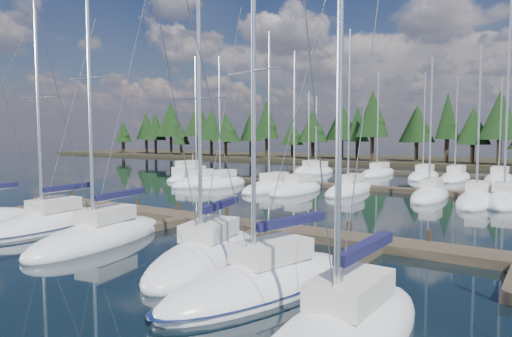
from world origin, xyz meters
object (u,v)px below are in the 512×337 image
Objects in this scene: front_sailboat_1 at (49,224)px; motor_yacht_left at (189,176)px; main_dock at (267,231)px; front_sailboat_3 at (206,256)px; front_sailboat_2 at (101,237)px; front_sailboat_5 at (344,332)px; front_sailboat_4 at (264,283)px.

front_sailboat_1 is 1.72× the size of motor_yacht_left.
main_dock is 6.02m from front_sailboat_3.
front_sailboat_1 is at bearing 174.93° from front_sailboat_2.
front_sailboat_2 reaches higher than front_sailboat_3.
front_sailboat_5 is (7.80, -3.79, 0.04)m from front_sailboat_3.
front_sailboat_5 is at bearing -25.93° from front_sailboat_3.
front_sailboat_2 is 0.89× the size of front_sailboat_5.
front_sailboat_4 reaches higher than main_dock.
main_dock is at bearing 97.38° from front_sailboat_3.
motor_yacht_left is (-32.91, 30.28, 0.12)m from front_sailboat_5.
front_sailboat_1 reaches higher than front_sailboat_3.
front_sailboat_4 is at bearing 150.31° from front_sailboat_5.
front_sailboat_5 is (8.58, -9.77, 0.11)m from main_dock.
front_sailboat_5 reaches higher than front_sailboat_4.
motor_yacht_left is (-25.11, 26.49, 0.16)m from front_sailboat_3.
motor_yacht_left is at bearing 135.96° from front_sailboat_4.
front_sailboat_5 is 2.12× the size of motor_yacht_left.
front_sailboat_3 reaches higher than main_dock.
front_sailboat_4 is 4.48m from front_sailboat_5.
front_sailboat_2 is 6.75m from front_sailboat_3.
motor_yacht_left is at bearing 139.87° from main_dock.
front_sailboat_3 reaches higher than motor_yacht_left.
front_sailboat_4 is 40.37m from motor_yacht_left.
front_sailboat_1 is at bearing 168.22° from front_sailboat_5.
front_sailboat_4 is at bearing -44.04° from motor_yacht_left.
front_sailboat_1 is (-11.22, -5.64, 0.07)m from main_dock.
front_sailboat_3 is (0.77, -5.97, 0.07)m from main_dock.
front_sailboat_1 is 1.00× the size of front_sailboat_4.
front_sailboat_4 is (15.91, -1.91, 0.00)m from front_sailboat_1.
front_sailboat_5 reaches higher than front_sailboat_3.
front_sailboat_5 reaches higher than main_dock.
main_dock is 8.89m from front_sailboat_4.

